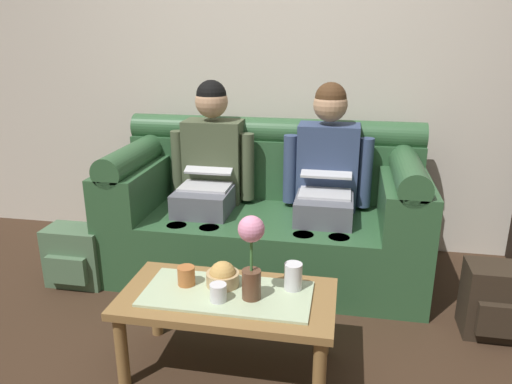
% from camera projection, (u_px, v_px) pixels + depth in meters
% --- Properties ---
extents(ground_plane, '(14.00, 14.00, 0.00)m').
position_uv_depth(ground_plane, '(223.00, 382.00, 2.22)').
color(ground_plane, '#382619').
extents(back_wall_patterned, '(6.00, 0.12, 2.90)m').
position_uv_depth(back_wall_patterned, '(280.00, 41.00, 3.35)').
color(back_wall_patterned, beige).
rests_on(back_wall_patterned, ground_plane).
extents(couch, '(1.97, 0.88, 0.96)m').
position_uv_depth(couch, '(266.00, 214.00, 3.19)').
color(couch, '#2D5633').
rests_on(couch, ground_plane).
extents(person_left, '(0.56, 0.67, 1.22)m').
position_uv_depth(person_left, '(209.00, 170.00, 3.16)').
color(person_left, '#595B66').
rests_on(person_left, ground_plane).
extents(person_right, '(0.56, 0.67, 1.22)m').
position_uv_depth(person_right, '(326.00, 176.00, 3.03)').
color(person_right, '#595B66').
rests_on(person_right, ground_plane).
extents(coffee_table, '(0.97, 0.50, 0.40)m').
position_uv_depth(coffee_table, '(227.00, 305.00, 2.21)').
color(coffee_table, olive).
rests_on(coffee_table, ground_plane).
extents(flower_vase, '(0.11, 0.11, 0.38)m').
position_uv_depth(flower_vase, '(251.00, 251.00, 2.08)').
color(flower_vase, brown).
rests_on(flower_vase, coffee_table).
extents(snack_bowl, '(0.15, 0.15, 0.12)m').
position_uv_depth(snack_bowl, '(223.00, 276.00, 2.24)').
color(snack_bowl, tan).
rests_on(snack_bowl, coffee_table).
extents(cup_near_left, '(0.08, 0.08, 0.09)m').
position_uv_depth(cup_near_left, '(186.00, 276.00, 2.25)').
color(cup_near_left, '#B26633').
rests_on(cup_near_left, coffee_table).
extents(cup_near_right, '(0.08, 0.08, 0.12)m').
position_uv_depth(cup_near_right, '(293.00, 276.00, 2.21)').
color(cup_near_right, silver).
rests_on(cup_near_right, coffee_table).
extents(cup_far_center, '(0.07, 0.07, 0.08)m').
position_uv_depth(cup_far_center, '(218.00, 292.00, 2.11)').
color(cup_far_center, silver).
rests_on(cup_far_center, coffee_table).
extents(backpack_right, '(0.29, 0.27, 0.38)m').
position_uv_depth(backpack_right, '(493.00, 301.00, 2.52)').
color(backpack_right, '#2D2319').
rests_on(backpack_right, ground_plane).
extents(backpack_left, '(0.36, 0.26, 0.37)m').
position_uv_depth(backpack_left, '(76.00, 256.00, 3.04)').
color(backpack_left, '#4C6B4C').
rests_on(backpack_left, ground_plane).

